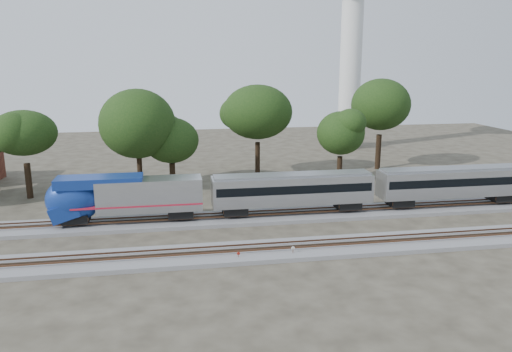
% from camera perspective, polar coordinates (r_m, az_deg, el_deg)
% --- Properties ---
extents(ground, '(160.00, 160.00, 0.00)m').
position_cam_1_polar(ground, '(48.52, -5.84, -7.42)').
color(ground, '#383328').
rests_on(ground, ground).
extents(track_far, '(160.00, 5.00, 0.73)m').
position_cam_1_polar(track_far, '(54.11, -6.30, -5.01)').
color(track_far, slate).
rests_on(track_far, ground).
extents(track_near, '(160.00, 5.00, 0.73)m').
position_cam_1_polar(track_near, '(44.72, -5.48, -8.95)').
color(track_near, slate).
rests_on(track_near, ground).
extents(switch_stand_red, '(0.27, 0.07, 0.86)m').
position_cam_1_polar(switch_stand_red, '(43.51, -2.02, -9.06)').
color(switch_stand_red, '#512D19').
rests_on(switch_stand_red, ground).
extents(switch_stand_white, '(0.32, 0.06, 1.00)m').
position_cam_1_polar(switch_stand_white, '(44.47, 4.25, -8.46)').
color(switch_stand_white, '#512D19').
rests_on(switch_stand_white, ground).
extents(switch_lever, '(0.53, 0.35, 0.30)m').
position_cam_1_polar(switch_lever, '(44.19, 1.47, -9.25)').
color(switch_lever, '#512D19').
rests_on(switch_lever, ground).
extents(tree_2, '(8.40, 8.40, 11.84)m').
position_cam_1_polar(tree_2, '(67.56, -25.03, 4.47)').
color(tree_2, black).
rests_on(tree_2, ground).
extents(tree_3, '(9.18, 9.18, 12.95)m').
position_cam_1_polar(tree_3, '(65.82, -13.41, 5.82)').
color(tree_3, black).
rests_on(tree_3, ground).
extents(tree_4, '(6.79, 6.79, 9.57)m').
position_cam_1_polar(tree_4, '(66.62, -9.67, 4.02)').
color(tree_4, black).
rests_on(tree_4, ground).
extents(tree_5, '(9.76, 9.76, 13.77)m').
position_cam_1_polar(tree_5, '(72.97, 0.18, 7.31)').
color(tree_5, black).
rests_on(tree_5, ground).
extents(tree_6, '(7.25, 7.25, 10.22)m').
position_cam_1_polar(tree_6, '(70.15, 9.67, 4.84)').
color(tree_6, black).
rests_on(tree_6, ground).
extents(tree_7, '(10.40, 10.40, 14.66)m').
position_cam_1_polar(tree_7, '(80.71, 14.08, 7.92)').
color(tree_7, black).
rests_on(tree_7, ground).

